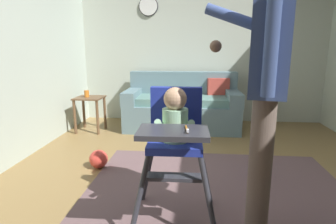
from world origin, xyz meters
TOP-DOWN VIEW (x-y plane):
  - ground at (0.00, 0.00)m, footprint 5.63×6.74m
  - wall_far at (0.00, 2.60)m, footprint 4.83×0.06m
  - area_rug at (0.11, -0.26)m, footprint 2.29×2.38m
  - couch at (-0.29, 2.08)m, footprint 1.74×0.86m
  - high_chair at (-0.23, -0.44)m, footprint 0.62×0.74m
  - adult_standing at (0.31, -0.55)m, footprint 0.51×0.56m
  - toy_ball at (0.51, 0.40)m, footprint 0.14×0.14m
  - toy_ball_second at (-1.09, 0.42)m, footprint 0.19×0.19m
  - side_table at (-1.66, 1.74)m, footprint 0.40×0.40m
  - sippy_cup at (-1.70, 1.74)m, footprint 0.07×0.07m
  - wall_clock at (-0.89, 2.56)m, footprint 0.32×0.04m

SIDE VIEW (x-z plane):
  - ground at x=0.00m, z-range -0.10..0.00m
  - area_rug at x=0.11m, z-range 0.00..0.01m
  - toy_ball at x=0.51m, z-range 0.00..0.14m
  - toy_ball_second at x=-1.09m, z-range 0.00..0.19m
  - couch at x=-0.29m, z-range -0.10..0.76m
  - side_table at x=-1.66m, z-range 0.12..0.64m
  - sippy_cup at x=-1.70m, z-range 0.52..0.62m
  - high_chair at x=-0.23m, z-range 0.19..1.17m
  - adult_standing at x=0.31m, z-range 0.12..1.83m
  - wall_far at x=0.00m, z-range 0.00..2.77m
  - wall_clock at x=-0.89m, z-range 1.75..2.06m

